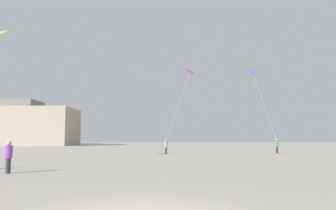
{
  "coord_description": "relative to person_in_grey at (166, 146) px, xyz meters",
  "views": [
    {
      "loc": [
        1.07,
        -7.94,
        1.76
      ],
      "look_at": [
        0.0,
        15.3,
        4.06
      ],
      "focal_mm": 36.03,
      "sensor_mm": 36.0,
      "label": 1
    }
  ],
  "objects": [
    {
      "name": "kite_lime_diamond",
      "position": [
        -12.58,
        -12.41,
        9.23
      ],
      "size": [
        3.24,
        8.63,
        9.29
      ],
      "color": "#8CD12D"
    },
    {
      "name": "kite_magenta_delta",
      "position": [
        2.9,
        5.75,
        9.52
      ],
      "size": [
        3.7,
        6.78,
        9.6
      ],
      "color": "#D12899"
    },
    {
      "name": "person_in_green",
      "position": [
        12.76,
        1.8,
        0.07
      ],
      "size": [
        0.38,
        0.38,
        1.72
      ],
      "rotation": [
        0.0,
        0.0,
        4.53
      ],
      "color": "#2D2D33",
      "rests_on": "ground_plane"
    },
    {
      "name": "kite_cobalt_diamond",
      "position": [
        10.92,
        5.2,
        9.26
      ],
      "size": [
        2.36,
        3.99,
        9.34
      ],
      "color": "blue"
    },
    {
      "name": "person_in_purple",
      "position": [
        -6.84,
        -21.21,
        0.03
      ],
      "size": [
        0.36,
        0.36,
        1.65
      ],
      "rotation": [
        0.0,
        0.0,
        1.18
      ],
      "color": "#2D2D33",
      "rests_on": "ground_plane"
    },
    {
      "name": "building_centre_hall",
      "position": [
        -36.09,
        43.61,
        3.69
      ],
      "size": [
        22.6,
        15.8,
        9.14
      ],
      "color": "#A39984",
      "rests_on": "ground_plane"
    },
    {
      "name": "person_in_grey",
      "position": [
        0.0,
        0.0,
        0.0
      ],
      "size": [
        0.35,
        0.35,
        1.6
      ],
      "rotation": [
        0.0,
        0.0,
        0.65
      ],
      "color": "#2D2D33",
      "rests_on": "ground_plane"
    }
  ]
}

